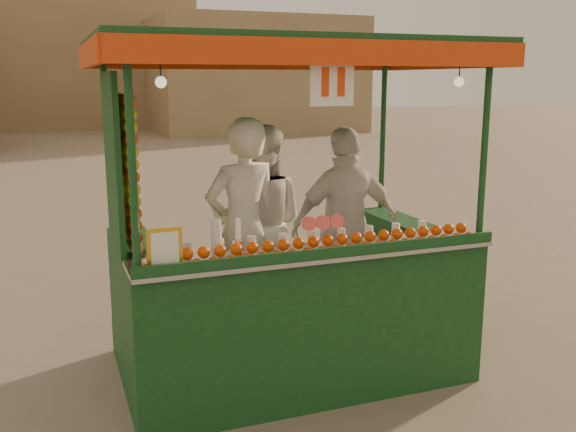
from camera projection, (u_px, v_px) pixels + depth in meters
name	position (u px, v px, depth m)	size (l,w,h in m)	color
ground	(335.00, 363.00, 5.32)	(90.00, 90.00, 0.00)	#6B5C4C
building_right	(254.00, 75.00, 29.17)	(9.00, 6.00, 5.00)	#958055
building_center	(42.00, 55.00, 31.34)	(14.00, 7.00, 7.00)	#958055
juice_cart	(283.00, 273.00, 4.97)	(2.86, 1.85, 2.59)	#0E3517
vendor_left	(243.00, 230.00, 4.96)	(0.70, 0.53, 1.73)	silver
vendor_middle	(259.00, 225.00, 5.28)	(1.00, 0.92, 1.66)	silver
vendor_right	(346.00, 225.00, 5.33)	(0.97, 0.42, 1.64)	silver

